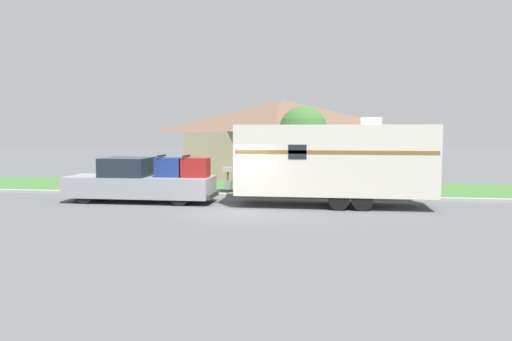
{
  "coord_description": "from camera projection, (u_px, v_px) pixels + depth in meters",
  "views": [
    {
      "loc": [
        3.41,
        -18.5,
        3.14
      ],
      "look_at": [
        0.52,
        1.65,
        1.4
      ],
      "focal_mm": 35.0,
      "sensor_mm": 36.0,
      "label": 1
    }
  ],
  "objects": [
    {
      "name": "lawn_strip",
      "position": [
        262.0,
        187.0,
        26.29
      ],
      "size": [
        80.0,
        7.0,
        0.03
      ],
      "color": "#3D6B33",
      "rests_on": "ground_plane"
    },
    {
      "name": "tree_in_yard",
      "position": [
        303.0,
        131.0,
        24.51
      ],
      "size": [
        2.4,
        2.4,
        4.22
      ],
      "color": "brown",
      "rests_on": "ground_plane"
    },
    {
      "name": "ground_plane",
      "position": [
        236.0,
        211.0,
        19.0
      ],
      "size": [
        120.0,
        120.0,
        0.0
      ],
      "primitive_type": "plane",
      "color": "#515456"
    },
    {
      "name": "house_across_street",
      "position": [
        281.0,
        136.0,
        32.87
      ],
      "size": [
        12.38,
        6.83,
        5.0
      ],
      "color": "gray",
      "rests_on": "ground_plane"
    },
    {
      "name": "curb_strip",
      "position": [
        251.0,
        196.0,
        22.69
      ],
      "size": [
        80.0,
        0.3,
        0.14
      ],
      "color": "#999993",
      "rests_on": "ground_plane"
    },
    {
      "name": "travel_trailer",
      "position": [
        334.0,
        160.0,
        19.95
      ],
      "size": [
        8.68,
        2.41,
        3.55
      ],
      "color": "black",
      "rests_on": "ground_plane"
    },
    {
      "name": "mailbox",
      "position": [
        228.0,
        173.0,
        23.76
      ],
      "size": [
        0.48,
        0.2,
        1.28
      ],
      "color": "brown",
      "rests_on": "ground_plane"
    },
    {
      "name": "pickup_truck",
      "position": [
        142.0,
        181.0,
        21.17
      ],
      "size": [
        6.32,
        1.98,
        2.01
      ],
      "color": "black",
      "rests_on": "ground_plane"
    }
  ]
}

